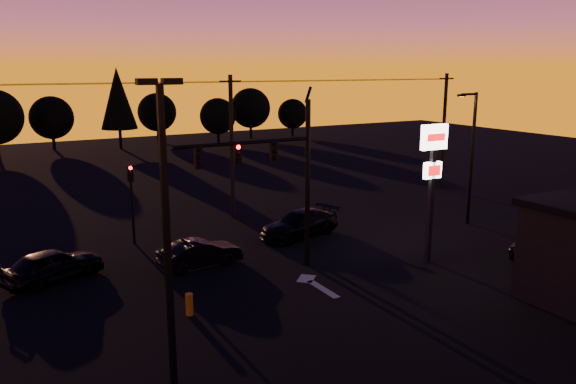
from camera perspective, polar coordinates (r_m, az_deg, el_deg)
name	(u,v)px	position (r m, az deg, el deg)	size (l,w,h in m)	color
ground	(326,299)	(23.78, 3.87, -10.83)	(120.00, 120.00, 0.00)	black
lane_arrow	(315,284)	(25.33, 2.74, -9.30)	(1.20, 3.10, 0.01)	beige
traffic_signal_mast	(278,168)	(25.62, -1.04, 2.45)	(6.79, 0.52, 8.58)	black
secondary_signal	(131,193)	(31.23, -15.62, -0.06)	(0.30, 0.31, 4.35)	black
parking_lot_light	(166,216)	(16.42, -12.30, -2.40)	(1.25, 0.30, 9.14)	black
pylon_sign	(433,164)	(27.78, 14.50, 2.80)	(1.50, 0.28, 6.80)	black
streetlight	(471,153)	(35.51, 18.11, 3.82)	(1.55, 0.35, 8.00)	black
utility_pole_1	(232,146)	(35.48, -5.74, 4.65)	(1.40, 0.26, 9.00)	black
utility_pole_2	(444,131)	(45.69, 15.52, 6.01)	(1.40, 0.26, 9.00)	black
power_wires	(230,82)	(35.16, -5.88, 11.08)	(36.00, 1.22, 0.07)	black
bollard	(189,304)	(22.52, -10.00, -11.17)	(0.29, 0.29, 0.88)	#C5730D
tree_3	(52,118)	(70.91, -22.88, 6.97)	(4.95, 4.95, 6.22)	black
tree_4	(118,98)	(68.97, -16.90, 9.10)	(4.18, 4.18, 9.50)	black
tree_5	(157,112)	(75.44, -13.16, 7.89)	(4.95, 4.95, 6.22)	black
tree_6	(218,116)	(71.78, -7.14, 7.65)	(4.54, 4.54, 5.71)	black
tree_7	(250,108)	(76.89, -3.83, 8.51)	(5.36, 5.36, 6.74)	black
tree_8	(293,114)	(78.85, 0.47, 7.95)	(4.12, 4.12, 5.19)	black
car_left	(53,265)	(27.47, -22.72, -6.87)	(1.79, 4.44, 1.51)	black
car_mid	(200,253)	(27.54, -8.90, -6.16)	(1.40, 4.03, 1.33)	black
car_right	(300,224)	(31.96, 1.22, -3.24)	(2.05, 5.04, 1.46)	black
suv_parked	(559,256)	(29.90, 25.85, -5.90)	(2.03, 4.40, 1.22)	black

